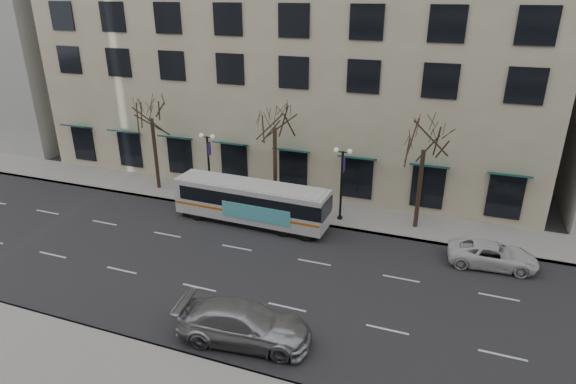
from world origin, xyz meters
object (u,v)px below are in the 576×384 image
at_px(tree_far_right, 425,135).
at_px(lamp_post_right, 342,181).
at_px(lamp_post_left, 209,164).
at_px(silver_car, 244,324).
at_px(tree_far_mid, 275,114).
at_px(tree_far_left, 150,106).
at_px(city_bus, 252,202).
at_px(white_pickup, 493,255).

xyz_separation_m(tree_far_right, lamp_post_right, (-4.99, -0.60, -3.48)).
bearing_deg(lamp_post_left, lamp_post_right, 0.00).
height_order(tree_far_right, silver_car, tree_far_right).
xyz_separation_m(tree_far_mid, tree_far_right, (10.00, -0.00, -0.48)).
height_order(tree_far_left, city_bus, tree_far_left).
bearing_deg(silver_car, tree_far_right, -29.67).
relative_size(tree_far_left, tree_far_mid, 0.98).
bearing_deg(tree_far_right, silver_car, -113.00).
distance_m(lamp_post_left, lamp_post_right, 10.00).
xyz_separation_m(lamp_post_left, city_bus, (4.50, -2.41, -1.37)).
bearing_deg(tree_far_right, lamp_post_left, -177.71).
bearing_deg(lamp_post_right, tree_far_mid, 173.17).
relative_size(tree_far_right, lamp_post_right, 1.55).
bearing_deg(lamp_post_right, city_bus, -156.37).
distance_m(lamp_post_right, silver_car, 13.62).
xyz_separation_m(lamp_post_right, white_pickup, (9.65, -2.68, -2.26)).
relative_size(tree_far_mid, white_pickup, 1.74).
bearing_deg(tree_far_right, tree_far_mid, 180.00).
xyz_separation_m(tree_far_mid, lamp_post_left, (-4.99, -0.60, -3.96)).
distance_m(tree_far_mid, tree_far_right, 10.01).
distance_m(tree_far_right, white_pickup, 8.08).
height_order(tree_far_right, lamp_post_left, tree_far_right).
xyz_separation_m(tree_far_right, city_bus, (-10.49, -3.01, -4.85)).
xyz_separation_m(city_bus, silver_car, (4.54, -11.02, -0.69)).
relative_size(tree_far_left, white_pickup, 1.70).
bearing_deg(silver_car, city_bus, 15.71).
xyz_separation_m(lamp_post_right, city_bus, (-5.50, -2.41, -1.37)).
relative_size(tree_far_right, city_bus, 0.75).
height_order(lamp_post_left, white_pickup, lamp_post_left).
height_order(tree_far_mid, silver_car, tree_far_mid).
xyz_separation_m(tree_far_left, tree_far_mid, (10.00, 0.00, 0.21)).
height_order(tree_far_mid, lamp_post_left, tree_far_mid).
relative_size(tree_far_left, silver_car, 1.37).
bearing_deg(tree_far_left, silver_car, -44.95).
relative_size(lamp_post_right, city_bus, 0.49).
distance_m(tree_far_right, silver_car, 16.21).
distance_m(tree_far_right, city_bus, 11.94).
height_order(lamp_post_left, city_bus, lamp_post_left).
bearing_deg(white_pickup, lamp_post_left, 78.17).
relative_size(tree_far_left, tree_far_right, 1.03).
relative_size(tree_far_mid, city_bus, 0.80).
distance_m(lamp_post_right, city_bus, 6.16).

